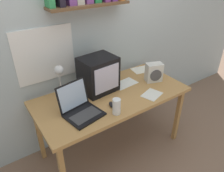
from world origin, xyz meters
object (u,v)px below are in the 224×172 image
object	(u,v)px
juice_glass	(117,107)
computer_mouse	(113,105)
printed_handout	(125,84)
corner_desk	(112,100)
crt_monitor	(98,74)
space_heater	(154,72)
loose_paper_near_monitor	(152,95)
loose_paper_near_laptop	(141,70)
laptop	(79,106)
desk_lamp	(60,77)

from	to	relation	value
juice_glass	computer_mouse	bearing A→B (deg)	73.20
computer_mouse	printed_handout	xyz separation A→B (m)	(0.35, 0.27, -0.01)
corner_desk	juice_glass	distance (m)	0.34
crt_monitor	space_heater	xyz separation A→B (m)	(0.61, -0.18, -0.08)
corner_desk	printed_handout	size ratio (longest dim) A/B	5.47
computer_mouse	loose_paper_near_monitor	size ratio (longest dim) A/B	0.47
loose_paper_near_laptop	computer_mouse	bearing A→B (deg)	-149.21
space_heater	laptop	bearing A→B (deg)	-156.81
desk_lamp	loose_paper_near_laptop	bearing A→B (deg)	19.84
crt_monitor	juice_glass	world-z (taller)	crt_monitor
loose_paper_near_laptop	loose_paper_near_monitor	distance (m)	0.57
crt_monitor	loose_paper_near_laptop	size ratio (longest dim) A/B	1.54
desk_lamp	loose_paper_near_monitor	distance (m)	0.93
space_heater	crt_monitor	bearing A→B (deg)	-176.47
crt_monitor	desk_lamp	xyz separation A→B (m)	(-0.38, 0.07, 0.06)
crt_monitor	desk_lamp	bearing A→B (deg)	164.22
printed_handout	loose_paper_near_monitor	size ratio (longest dim) A/B	1.19
desk_lamp	computer_mouse	bearing A→B (deg)	-32.27
corner_desk	juice_glass	bearing A→B (deg)	-117.13
crt_monitor	juice_glass	distance (m)	0.45
corner_desk	laptop	bearing A→B (deg)	-168.56
corner_desk	printed_handout	bearing A→B (deg)	22.39
laptop	desk_lamp	distance (m)	0.35
laptop	corner_desk	bearing A→B (deg)	1.08
juice_glass	space_heater	xyz separation A→B (m)	(0.69, 0.25, 0.04)
crt_monitor	loose_paper_near_monitor	size ratio (longest dim) A/B	1.55
space_heater	computer_mouse	distance (m)	0.68
corner_desk	computer_mouse	distance (m)	0.22
juice_glass	loose_paper_near_monitor	xyz separation A→B (m)	(0.47, 0.05, -0.07)
laptop	loose_paper_near_monitor	distance (m)	0.76
laptop	computer_mouse	distance (m)	0.32
juice_glass	corner_desk	bearing A→B (deg)	62.87
corner_desk	loose_paper_near_laptop	world-z (taller)	loose_paper_near_laptop
computer_mouse	space_heater	bearing A→B (deg)	12.48
printed_handout	computer_mouse	bearing A→B (deg)	-142.50
loose_paper_near_laptop	loose_paper_near_monitor	world-z (taller)	same
desk_lamp	juice_glass	bearing A→B (deg)	-41.60
corner_desk	printed_handout	xyz separation A→B (m)	(0.24, 0.10, 0.06)
printed_handout	loose_paper_near_laptop	bearing A→B (deg)	23.45
desk_lamp	loose_paper_near_monitor	size ratio (longest dim) A/B	1.49
juice_glass	loose_paper_near_laptop	xyz separation A→B (m)	(0.76, 0.54, -0.07)
loose_paper_near_laptop	loose_paper_near_monitor	xyz separation A→B (m)	(-0.28, -0.49, 0.00)
crt_monitor	loose_paper_near_monitor	bearing A→B (deg)	-49.01
loose_paper_near_monitor	corner_desk	bearing A→B (deg)	144.84
corner_desk	laptop	distance (m)	0.44
juice_glass	loose_paper_near_monitor	size ratio (longest dim) A/B	0.62
loose_paper_near_laptop	space_heater	bearing A→B (deg)	-103.25
crt_monitor	computer_mouse	bearing A→B (deg)	-103.00
space_heater	loose_paper_near_laptop	distance (m)	0.31
corner_desk	laptop	size ratio (longest dim) A/B	4.34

